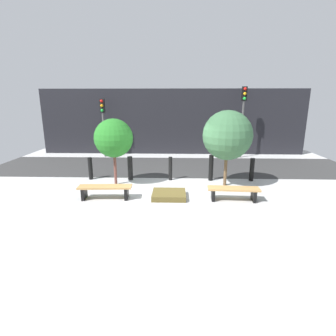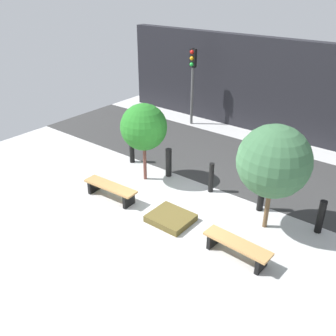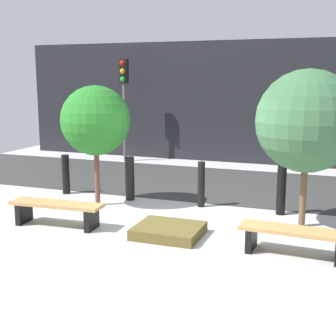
{
  "view_description": "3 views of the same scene",
  "coord_description": "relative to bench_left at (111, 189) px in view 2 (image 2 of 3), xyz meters",
  "views": [
    {
      "loc": [
        0.24,
        -8.76,
        3.29
      ],
      "look_at": [
        -0.05,
        0.25,
        0.95
      ],
      "focal_mm": 28.0,
      "sensor_mm": 36.0,
      "label": 1
    },
    {
      "loc": [
        5.3,
        -6.99,
        6.14
      ],
      "look_at": [
        -0.5,
        0.33,
        1.31
      ],
      "focal_mm": 40.0,
      "sensor_mm": 36.0,
      "label": 2
    },
    {
      "loc": [
        2.73,
        -7.63,
        2.77
      ],
      "look_at": [
        -0.17,
        0.28,
        1.14
      ],
      "focal_mm": 50.0,
      "sensor_mm": 36.0,
      "label": 3
    }
  ],
  "objects": [
    {
      "name": "planter_bed",
      "position": [
        2.18,
        0.2,
        -0.24
      ],
      "size": [
        1.16,
        1.01,
        0.19
      ],
      "primitive_type": "cube",
      "color": "brown",
      "rests_on": "ground"
    },
    {
      "name": "bench_right",
      "position": [
        4.35,
        0.0,
        -0.01
      ],
      "size": [
        1.74,
        0.55,
        0.44
      ],
      "rotation": [
        0.0,
        0.0,
        -0.05
      ],
      "color": "black",
      "rests_on": "ground"
    },
    {
      "name": "building_facade",
      "position": [
        2.18,
        8.08,
        1.65
      ],
      "size": [
        16.2,
        0.5,
        3.95
      ],
      "primitive_type": "cube",
      "color": "black",
      "rests_on": "ground"
    },
    {
      "name": "bench_left",
      "position": [
        0.0,
        0.0,
        0.0
      ],
      "size": [
        1.83,
        0.54,
        0.46
      ],
      "rotation": [
        0.0,
        0.0,
        0.05
      ],
      "color": "black",
      "rests_on": "ground"
    },
    {
      "name": "bollard_far_right",
      "position": [
        5.58,
        2.26,
        0.15
      ],
      "size": [
        0.19,
        0.19,
        0.96
      ],
      "primitive_type": "cylinder",
      "color": "black",
      "rests_on": "ground"
    },
    {
      "name": "tree_behind_left_bench",
      "position": [
        0.0,
        1.59,
        1.53
      ],
      "size": [
        1.5,
        1.5,
        2.62
      ],
      "color": "brown",
      "rests_on": "ground"
    },
    {
      "name": "bollard_left",
      "position": [
        0.48,
        2.26,
        0.17
      ],
      "size": [
        0.21,
        0.21,
        1.0
      ],
      "primitive_type": "cylinder",
      "color": "black",
      "rests_on": "ground"
    },
    {
      "name": "tree_behind_right_bench",
      "position": [
        4.35,
        1.59,
        1.66
      ],
      "size": [
        1.88,
        1.88,
        2.94
      ],
      "color": "brown",
      "rests_on": "ground"
    },
    {
      "name": "ground_plane",
      "position": [
        2.18,
        0.37,
        -0.33
      ],
      "size": [
        18.0,
        18.0,
        0.0
      ],
      "primitive_type": "plane",
      "color": "#B4B4B4"
    },
    {
      "name": "road_strip",
      "position": [
        2.18,
        4.55,
        -0.33
      ],
      "size": [
        18.0,
        4.09,
        0.01
      ],
      "primitive_type": "cube",
      "color": "#343434",
      "rests_on": "ground"
    },
    {
      "name": "traffic_light_west",
      "position": [
        -1.84,
        6.88,
        2.01
      ],
      "size": [
        0.28,
        0.27,
        3.37
      ],
      "color": "#525252",
      "rests_on": "ground"
    },
    {
      "name": "bollard_center",
      "position": [
        2.18,
        2.26,
        0.17
      ],
      "size": [
        0.16,
        0.16,
        0.99
      ],
      "primitive_type": "cylinder",
      "color": "black",
      "rests_on": "ground"
    },
    {
      "name": "bollard_far_left",
      "position": [
        -1.22,
        2.26,
        0.14
      ],
      "size": [
        0.18,
        0.18,
        0.95
      ],
      "primitive_type": "cylinder",
      "color": "black",
      "rests_on": "ground"
    },
    {
      "name": "bollard_right",
      "position": [
        3.88,
        2.26,
        0.21
      ],
      "size": [
        0.19,
        0.19,
        1.09
      ],
      "primitive_type": "cylinder",
      "color": "black",
      "rests_on": "ground"
    }
  ]
}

